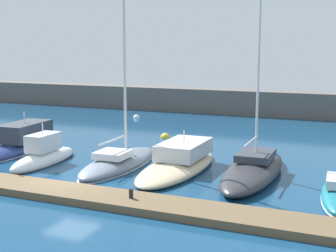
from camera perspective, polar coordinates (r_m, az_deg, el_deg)
The scene contains 11 objects.
ground_plane at distance 26.18m, azimuth -11.57°, elevation -6.91°, with size 120.00×120.00×0.00m, color navy.
dock_pier at distance 24.81m, azimuth -13.86°, elevation -7.48°, with size 31.97×2.31×0.36m, color brown.
breakwater_seawall at distance 53.29m, azimuth 7.45°, elevation 2.92°, with size 108.00×2.70×2.64m, color #5B5651.
motorboat_navy_second at distance 35.30m, azimuth -17.16°, elevation -1.90°, with size 3.26×9.78×2.94m.
motorboat_white_third at distance 31.10m, azimuth -14.62°, elevation -3.55°, with size 1.92×6.31×2.95m.
sailboat_slate_fourth at distance 29.64m, azimuth -5.87°, elevation -4.20°, with size 2.98×8.81×13.88m.
motorboat_sand_fifth at distance 28.62m, azimuth 1.36°, elevation -4.34°, with size 3.18×9.45×2.49m.
sailboat_charcoal_sixth at distance 27.56m, azimuth 10.22°, elevation -4.94°, with size 2.99×10.16×21.37m.
mooring_buoy_yellow at distance 38.72m, azimuth -0.34°, elevation -1.41°, with size 0.77×0.77×0.77m, color yellow.
mooring_buoy_white at distance 49.67m, azimuth -3.80°, elevation 0.97°, with size 0.69×0.69×0.69m, color white.
dock_bollard at distance 22.32m, azimuth -4.45°, elevation -8.06°, with size 0.20×0.20×0.44m, color black.
Camera 1 is at (14.58, -20.49, 7.27)m, focal length 50.91 mm.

